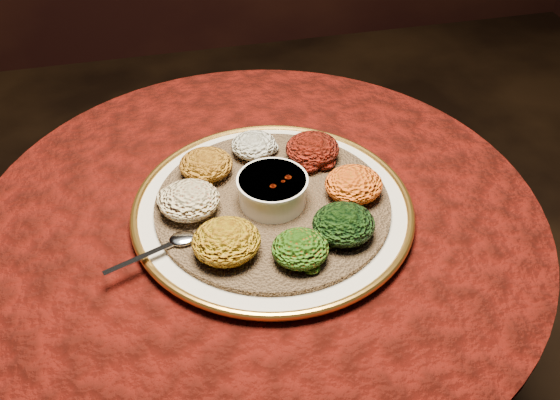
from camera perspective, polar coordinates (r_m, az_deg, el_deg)
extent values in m
cylinder|color=black|center=(1.35, -1.48, -13.57)|extent=(0.12, 0.12, 0.68)
cylinder|color=black|center=(1.08, -1.81, -2.46)|extent=(0.80, 0.80, 0.04)
cylinder|color=#390804|center=(1.18, -1.66, -7.55)|extent=(0.93, 0.93, 0.34)
cylinder|color=#390804|center=(1.06, -1.84, -1.40)|extent=(0.96, 0.96, 0.01)
cylinder|color=beige|center=(1.04, -0.68, -0.94)|extent=(0.56, 0.56, 0.02)
torus|color=#BD832F|center=(1.04, -0.68, -0.66)|extent=(0.47, 0.47, 0.01)
cylinder|color=olive|center=(1.03, -0.68, -0.37)|extent=(0.47, 0.47, 0.01)
cylinder|color=silver|center=(1.01, -0.69, 0.87)|extent=(0.11, 0.11, 0.05)
cylinder|color=silver|center=(1.00, -0.70, 1.81)|extent=(0.12, 0.12, 0.01)
cylinder|color=#611804|center=(1.00, -0.70, 1.50)|extent=(0.09, 0.09, 0.01)
ellipsoid|color=silver|center=(0.97, -8.87, -3.51)|extent=(0.04, 0.03, 0.01)
cube|color=silver|center=(0.95, -12.60, -5.15)|extent=(0.11, 0.05, 0.00)
ellipsoid|color=beige|center=(1.12, -2.41, 5.02)|extent=(0.08, 0.08, 0.04)
ellipsoid|color=black|center=(1.11, 2.98, 4.71)|extent=(0.10, 0.09, 0.05)
ellipsoid|color=#B1750E|center=(1.03, 6.75, 1.43)|extent=(0.10, 0.09, 0.05)
ellipsoid|color=black|center=(0.96, 5.84, -2.20)|extent=(0.10, 0.09, 0.05)
ellipsoid|color=#AD370B|center=(0.92, 1.86, -4.47)|extent=(0.09, 0.08, 0.04)
ellipsoid|color=#A37B0E|center=(0.93, -4.92, -3.78)|extent=(0.10, 0.10, 0.05)
ellipsoid|color=maroon|center=(1.01, -8.29, -0.03)|extent=(0.10, 0.09, 0.05)
ellipsoid|color=#9F6213|center=(1.08, -6.78, 3.23)|extent=(0.09, 0.09, 0.04)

